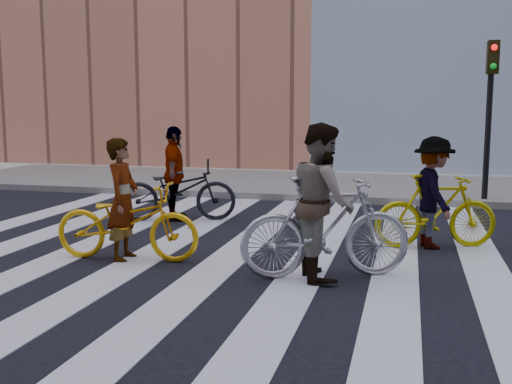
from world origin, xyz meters
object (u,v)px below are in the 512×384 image
at_px(traffic_signal, 490,94).
at_px(bike_silver_mid, 326,227).
at_px(rider_left, 123,200).
at_px(rider_rear, 174,174).
at_px(bike_yellow_left, 127,222).
at_px(rider_right, 433,193).
at_px(rider_mid, 322,201).
at_px(bike_dark_rear, 177,190).
at_px(bike_yellow_right, 436,211).

bearing_deg(traffic_signal, bike_silver_mid, -112.32).
bearing_deg(rider_left, traffic_signal, -46.01).
bearing_deg(bike_silver_mid, rider_rear, 25.23).
relative_size(traffic_signal, bike_yellow_left, 1.69).
xyz_separation_m(rider_right, rider_rear, (-4.40, 1.04, 0.04)).
bearing_deg(rider_left, rider_mid, -98.30).
distance_m(traffic_signal, bike_silver_mid, 6.69).
height_order(bike_dark_rear, rider_left, rider_left).
distance_m(traffic_signal, bike_yellow_left, 7.95).
height_order(bike_silver_mid, rider_right, rider_right).
distance_m(bike_dark_rear, rider_right, 4.48).
bearing_deg(bike_yellow_left, rider_mid, -98.38).
distance_m(bike_yellow_right, rider_right, 0.28).
xyz_separation_m(rider_mid, rider_right, (1.33, 1.93, -0.12)).
bearing_deg(rider_rear, bike_dark_rear, -108.59).
height_order(traffic_signal, rider_rear, traffic_signal).
relative_size(rider_left, rider_mid, 0.88).
xyz_separation_m(bike_yellow_right, rider_left, (-4.05, -1.75, 0.28)).
height_order(bike_yellow_left, rider_right, rider_right).
distance_m(bike_yellow_left, bike_silver_mid, 2.68).
distance_m(bike_silver_mid, rider_right, 2.33).
height_order(bike_yellow_right, rider_left, rider_left).
bearing_deg(rider_rear, bike_silver_mid, -152.17).
bearing_deg(rider_right, rider_left, 96.11).
distance_m(rider_mid, rider_right, 2.35).
height_order(bike_silver_mid, rider_mid, rider_mid).
relative_size(bike_yellow_right, bike_dark_rear, 0.85).
xyz_separation_m(traffic_signal, bike_yellow_left, (-5.13, -5.80, -1.76)).
relative_size(bike_yellow_left, bike_yellow_right, 1.10).
distance_m(bike_yellow_left, rider_mid, 2.66).
xyz_separation_m(rider_mid, rider_rear, (-3.07, 2.97, -0.08)).
bearing_deg(rider_left, bike_yellow_right, -70.95).
height_order(bike_yellow_left, rider_mid, rider_mid).
distance_m(rider_left, rider_right, 4.37).
xyz_separation_m(bike_silver_mid, bike_dark_rear, (-3.07, 2.97, -0.07)).
height_order(traffic_signal, bike_dark_rear, traffic_signal).
xyz_separation_m(bike_yellow_left, bike_yellow_right, (4.00, 1.75, 0.02)).
xyz_separation_m(traffic_signal, rider_rear, (-5.59, -3.02, -1.43)).
xyz_separation_m(bike_dark_rear, rider_left, (0.35, -2.78, 0.26)).
bearing_deg(rider_right, bike_yellow_right, -107.45).
bearing_deg(bike_dark_rear, rider_mid, -153.11).
bearing_deg(bike_yellow_right, bike_dark_rear, 59.27).
xyz_separation_m(bike_yellow_right, rider_mid, (-1.38, -1.93, 0.39)).
bearing_deg(bike_yellow_left, bike_silver_mid, -98.30).
height_order(rider_mid, rider_right, rider_mid).
height_order(bike_yellow_left, bike_silver_mid, bike_silver_mid).
bearing_deg(bike_yellow_right, rider_rear, 59.41).
xyz_separation_m(bike_yellow_left, bike_dark_rear, (-0.40, 2.78, 0.03)).
bearing_deg(rider_left, bike_dark_rear, 2.98).
relative_size(traffic_signal, bike_silver_mid, 1.63).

